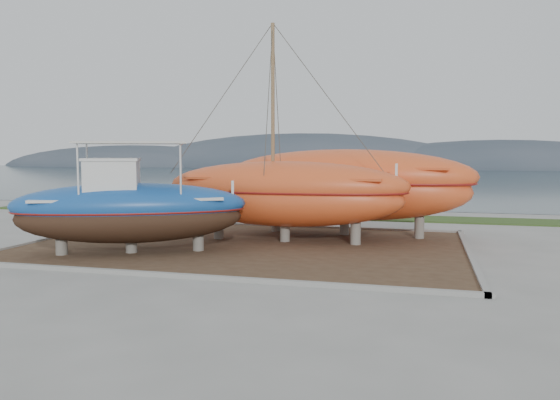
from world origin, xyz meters
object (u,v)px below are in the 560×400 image
(blue_caique, at_px, (130,197))
(orange_sailboat, at_px, (285,134))
(orange_bare_hull, at_px, (345,193))
(white_dinghy, at_px, (101,219))

(blue_caique, bearing_deg, orange_sailboat, 13.99)
(blue_caique, height_order, orange_bare_hull, blue_caique)
(orange_bare_hull, bearing_deg, blue_caique, -133.62)
(white_dinghy, xyz_separation_m, orange_sailboat, (9.38, -0.24, 4.07))
(orange_sailboat, height_order, orange_bare_hull, orange_sailboat)
(white_dinghy, relative_size, orange_sailboat, 0.41)
(blue_caique, distance_m, orange_sailboat, 7.11)
(orange_bare_hull, bearing_deg, white_dinghy, -164.32)
(blue_caique, xyz_separation_m, white_dinghy, (-4.20, 4.39, -1.50))
(orange_sailboat, relative_size, orange_bare_hull, 0.90)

